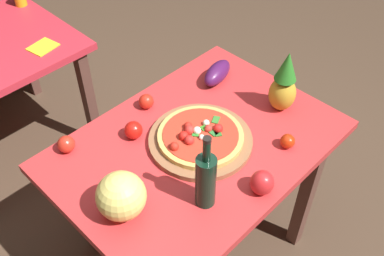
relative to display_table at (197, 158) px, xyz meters
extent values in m
plane|color=#4C3828|center=(0.00, 0.00, -0.66)|extent=(10.00, 10.00, 0.00)
cube|color=brown|center=(0.37, -0.37, -0.30)|extent=(0.06, 0.06, 0.72)
cube|color=brown|center=(-0.37, 0.37, -0.30)|extent=(0.06, 0.06, 0.72)
cube|color=brown|center=(0.37, 0.37, -0.30)|extent=(0.06, 0.06, 0.72)
cube|color=red|center=(0.00, 0.00, 0.08)|extent=(1.19, 0.85, 0.04)
cube|color=brown|center=(0.06, 0.96, -0.30)|extent=(0.06, 0.06, 0.72)
cube|color=brown|center=(0.06, 1.72, -0.30)|extent=(0.06, 0.06, 0.72)
cylinder|color=#925E3D|center=(0.01, -0.01, 0.11)|extent=(0.44, 0.44, 0.02)
cylinder|color=#D7AF57|center=(0.01, -0.01, 0.13)|extent=(0.36, 0.36, 0.02)
cylinder|color=red|center=(0.01, -0.01, 0.15)|extent=(0.32, 0.32, 0.00)
sphere|color=red|center=(0.08, -0.05, 0.16)|extent=(0.04, 0.04, 0.04)
sphere|color=red|center=(-0.01, 0.03, 0.16)|extent=(0.04, 0.04, 0.04)
sphere|color=red|center=(0.05, -0.02, 0.16)|extent=(0.03, 0.03, 0.03)
sphere|color=red|center=(0.00, 0.05, 0.16)|extent=(0.04, 0.04, 0.04)
sphere|color=red|center=(-0.06, 0.02, 0.16)|extent=(0.04, 0.04, 0.04)
sphere|color=red|center=(-0.06, -0.01, 0.16)|extent=(0.04, 0.04, 0.04)
sphere|color=red|center=(-0.12, 0.01, 0.16)|extent=(0.04, 0.04, 0.04)
cube|color=#377C2F|center=(0.12, 0.00, 0.15)|extent=(0.05, 0.05, 0.00)
cube|color=#297833|center=(0.05, -0.04, 0.15)|extent=(0.03, 0.05, 0.00)
cube|color=#2A6D28|center=(0.06, -0.06, 0.15)|extent=(0.05, 0.05, 0.00)
cube|color=#28862D|center=(0.00, 0.01, 0.15)|extent=(0.05, 0.05, 0.00)
cube|color=#358223|center=(0.05, 0.00, 0.15)|extent=(0.05, 0.04, 0.00)
sphere|color=white|center=(-0.01, -0.03, 0.16)|extent=(0.02, 0.02, 0.02)
sphere|color=white|center=(0.07, 0.01, 0.16)|extent=(0.03, 0.03, 0.03)
sphere|color=white|center=(0.01, 0.01, 0.16)|extent=(0.03, 0.03, 0.03)
cylinder|color=black|center=(-0.20, -0.23, 0.21)|extent=(0.08, 0.08, 0.23)
cylinder|color=black|center=(-0.20, -0.23, 0.37)|extent=(0.03, 0.03, 0.09)
cylinder|color=black|center=(-0.20, -0.23, 0.43)|extent=(0.03, 0.03, 0.02)
ellipsoid|color=gold|center=(0.42, -0.12, 0.18)|extent=(0.12, 0.12, 0.16)
cone|color=#267621|center=(0.42, -0.12, 0.33)|extent=(0.10, 0.10, 0.13)
sphere|color=#F2DD6E|center=(-0.44, -0.05, 0.19)|extent=(0.18, 0.18, 0.18)
ellipsoid|color=red|center=(-0.01, -0.35, 0.14)|extent=(0.09, 0.09, 0.10)
ellipsoid|color=#47164A|center=(0.37, 0.22, 0.14)|extent=(0.22, 0.13, 0.09)
sphere|color=red|center=(-0.16, 0.22, 0.14)|extent=(0.08, 0.08, 0.08)
sphere|color=red|center=(0.00, 0.32, 0.13)|extent=(0.07, 0.07, 0.07)
sphere|color=red|center=(0.25, -0.28, 0.13)|extent=(0.06, 0.06, 0.06)
sphere|color=red|center=(-0.41, 0.35, 0.13)|extent=(0.07, 0.07, 0.07)
cube|color=yellow|center=(-0.07, 1.08, 0.10)|extent=(0.16, 0.14, 0.01)
camera|label=1|loc=(-0.93, -0.88, 1.44)|focal=41.21mm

